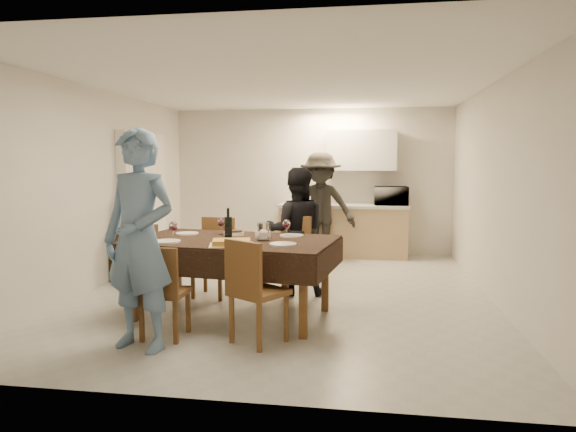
{
  "coord_description": "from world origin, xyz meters",
  "views": [
    {
      "loc": [
        0.99,
        -6.29,
        1.65
      ],
      "look_at": [
        0.08,
        -0.3,
        1.01
      ],
      "focal_mm": 32.0,
      "sensor_mm": 36.0,
      "label": 1
    }
  ],
  "objects_px": {
    "console": "(135,252)",
    "savoury_tart": "(232,242)",
    "microwave": "(391,196)",
    "water_pitcher": "(263,232)",
    "person_near": "(139,240)",
    "wine_bottle": "(228,223)",
    "person_far": "(296,231)",
    "dining_table": "(232,243)",
    "person_kitchen": "(320,207)",
    "water_jug": "(134,211)"
  },
  "relations": [
    {
      "from": "water_jug",
      "to": "wine_bottle",
      "type": "distance_m",
      "value": 2.41
    },
    {
      "from": "dining_table",
      "to": "water_pitcher",
      "type": "relative_size",
      "value": 12.21
    },
    {
      "from": "wine_bottle",
      "to": "person_kitchen",
      "type": "relative_size",
      "value": 0.18
    },
    {
      "from": "savoury_tart",
      "to": "person_kitchen",
      "type": "height_order",
      "value": "person_kitchen"
    },
    {
      "from": "water_jug",
      "to": "person_kitchen",
      "type": "relative_size",
      "value": 0.25
    },
    {
      "from": "dining_table",
      "to": "microwave",
      "type": "distance_m",
      "value": 4.18
    },
    {
      "from": "savoury_tart",
      "to": "person_kitchen",
      "type": "relative_size",
      "value": 0.24
    },
    {
      "from": "console",
      "to": "wine_bottle",
      "type": "bearing_deg",
      "value": -41.01
    },
    {
      "from": "dining_table",
      "to": "person_far",
      "type": "distance_m",
      "value": 1.19
    },
    {
      "from": "console",
      "to": "person_kitchen",
      "type": "distance_m",
      "value": 3.07
    },
    {
      "from": "person_near",
      "to": "person_far",
      "type": "bearing_deg",
      "value": 77.06
    },
    {
      "from": "dining_table",
      "to": "savoury_tart",
      "type": "height_order",
      "value": "savoury_tart"
    },
    {
      "from": "water_pitcher",
      "to": "dining_table",
      "type": "bearing_deg",
      "value": 171.87
    },
    {
      "from": "water_jug",
      "to": "microwave",
      "type": "relative_size",
      "value": 0.8
    },
    {
      "from": "microwave",
      "to": "person_far",
      "type": "distance_m",
      "value": 3.0
    },
    {
      "from": "water_jug",
      "to": "savoury_tart",
      "type": "bearing_deg",
      "value": -45.62
    },
    {
      "from": "water_jug",
      "to": "person_kitchen",
      "type": "distance_m",
      "value": 3.02
    },
    {
      "from": "water_jug",
      "to": "console",
      "type": "bearing_deg",
      "value": 0.0
    },
    {
      "from": "water_pitcher",
      "to": "person_far",
      "type": "xyz_separation_m",
      "value": [
        0.2,
        1.1,
        -0.14
      ]
    },
    {
      "from": "console",
      "to": "wine_bottle",
      "type": "height_order",
      "value": "wine_bottle"
    },
    {
      "from": "console",
      "to": "wine_bottle",
      "type": "relative_size",
      "value": 2.4
    },
    {
      "from": "console",
      "to": "savoury_tart",
      "type": "xyz_separation_m",
      "value": [
        1.97,
        -2.01,
        0.5
      ]
    },
    {
      "from": "dining_table",
      "to": "person_near",
      "type": "relative_size",
      "value": 1.18
    },
    {
      "from": "person_near",
      "to": "person_far",
      "type": "relative_size",
      "value": 1.23
    },
    {
      "from": "wine_bottle",
      "to": "savoury_tart",
      "type": "distance_m",
      "value": 0.48
    },
    {
      "from": "water_pitcher",
      "to": "person_kitchen",
      "type": "xyz_separation_m",
      "value": [
        0.3,
        3.34,
        -0.03
      ]
    },
    {
      "from": "person_far",
      "to": "person_kitchen",
      "type": "xyz_separation_m",
      "value": [
        0.1,
        2.24,
        0.11
      ]
    },
    {
      "from": "microwave",
      "to": "water_pitcher",
      "type": "bearing_deg",
      "value": 68.65
    },
    {
      "from": "wine_bottle",
      "to": "microwave",
      "type": "distance_m",
      "value": 4.15
    },
    {
      "from": "person_near",
      "to": "person_kitchen",
      "type": "distance_m",
      "value": 4.51
    },
    {
      "from": "water_pitcher",
      "to": "person_near",
      "type": "distance_m",
      "value": 1.35
    },
    {
      "from": "water_pitcher",
      "to": "person_far",
      "type": "distance_m",
      "value": 1.13
    },
    {
      "from": "dining_table",
      "to": "person_kitchen",
      "type": "relative_size",
      "value": 1.27
    },
    {
      "from": "microwave",
      "to": "person_near",
      "type": "xyz_separation_m",
      "value": [
        -2.38,
        -4.79,
        -0.1
      ]
    },
    {
      "from": "dining_table",
      "to": "savoury_tart",
      "type": "relative_size",
      "value": 5.3
    },
    {
      "from": "console",
      "to": "microwave",
      "type": "relative_size",
      "value": 1.36
    },
    {
      "from": "console",
      "to": "water_pitcher",
      "type": "distance_m",
      "value": 2.84
    },
    {
      "from": "person_kitchen",
      "to": "savoury_tart",
      "type": "bearing_deg",
      "value": -98.51
    },
    {
      "from": "water_pitcher",
      "to": "person_near",
      "type": "height_order",
      "value": "person_near"
    },
    {
      "from": "water_pitcher",
      "to": "savoury_tart",
      "type": "distance_m",
      "value": 0.42
    },
    {
      "from": "water_jug",
      "to": "water_pitcher",
      "type": "xyz_separation_m",
      "value": [
        2.22,
        -1.68,
        -0.02
      ]
    },
    {
      "from": "wine_bottle",
      "to": "person_near",
      "type": "relative_size",
      "value": 0.17
    },
    {
      "from": "console",
      "to": "person_far",
      "type": "xyz_separation_m",
      "value": [
        2.42,
        -0.58,
        0.43
      ]
    },
    {
      "from": "water_pitcher",
      "to": "person_near",
      "type": "bearing_deg",
      "value": -131.99
    },
    {
      "from": "wine_bottle",
      "to": "savoury_tart",
      "type": "xyz_separation_m",
      "value": [
        0.15,
        -0.43,
        -0.14
      ]
    },
    {
      "from": "savoury_tart",
      "to": "person_kitchen",
      "type": "bearing_deg",
      "value": 81.49
    },
    {
      "from": "savoury_tart",
      "to": "microwave",
      "type": "bearing_deg",
      "value": 67.21
    },
    {
      "from": "microwave",
      "to": "savoury_tart",
      "type": "bearing_deg",
      "value": 67.21
    },
    {
      "from": "console",
      "to": "savoury_tart",
      "type": "bearing_deg",
      "value": -45.62
    },
    {
      "from": "water_pitcher",
      "to": "microwave",
      "type": "height_order",
      "value": "microwave"
    }
  ]
}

